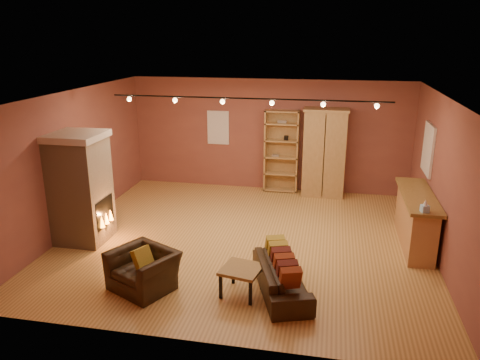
% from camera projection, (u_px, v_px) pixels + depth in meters
% --- Properties ---
extents(floor, '(7.00, 7.00, 0.00)m').
position_uv_depth(floor, '(244.00, 239.00, 9.16)').
color(floor, '#AE7F3E').
rests_on(floor, ground).
extents(ceiling, '(7.00, 7.00, 0.00)m').
position_uv_depth(ceiling, '(245.00, 95.00, 8.32)').
color(ceiling, brown).
rests_on(ceiling, back_wall).
extents(back_wall, '(7.00, 0.02, 2.80)m').
position_uv_depth(back_wall, '(269.00, 135.00, 11.78)').
color(back_wall, brown).
rests_on(back_wall, floor).
extents(left_wall, '(0.02, 6.50, 2.80)m').
position_uv_depth(left_wall, '(74.00, 161.00, 9.39)').
color(left_wall, brown).
rests_on(left_wall, floor).
extents(right_wall, '(0.02, 6.50, 2.80)m').
position_uv_depth(right_wall, '(443.00, 182.00, 8.09)').
color(right_wall, brown).
rests_on(right_wall, floor).
extents(fireplace, '(1.01, 0.98, 2.12)m').
position_uv_depth(fireplace, '(81.00, 188.00, 8.84)').
color(fireplace, tan).
rests_on(fireplace, floor).
extents(back_window, '(0.56, 0.04, 0.86)m').
position_uv_depth(back_window, '(218.00, 128.00, 11.96)').
color(back_window, white).
rests_on(back_window, back_wall).
extents(bookcase, '(0.85, 0.33, 2.07)m').
position_uv_depth(bookcase, '(282.00, 150.00, 11.72)').
color(bookcase, tan).
rests_on(bookcase, floor).
extents(armoire, '(1.07, 0.61, 2.16)m').
position_uv_depth(armoire, '(324.00, 153.00, 11.36)').
color(armoire, tan).
rests_on(armoire, floor).
extents(bar_counter, '(0.57, 2.12, 1.01)m').
position_uv_depth(bar_counter, '(415.00, 219.00, 8.79)').
color(bar_counter, tan).
rests_on(bar_counter, floor).
extents(tissue_box, '(0.14, 0.14, 0.22)m').
position_uv_depth(tissue_box, '(425.00, 207.00, 7.76)').
color(tissue_box, '#97CAF2').
rests_on(tissue_box, bar_counter).
extents(right_window, '(0.05, 0.90, 1.00)m').
position_uv_depth(right_window, '(428.00, 149.00, 9.33)').
color(right_window, white).
rests_on(right_window, right_wall).
extents(loveseat, '(0.99, 1.72, 0.72)m').
position_uv_depth(loveseat, '(282.00, 271.00, 7.22)').
color(loveseat, black).
rests_on(loveseat, floor).
extents(armchair, '(1.13, 0.98, 0.84)m').
position_uv_depth(armchair, '(143.00, 264.00, 7.29)').
color(armchair, black).
rests_on(armchair, floor).
extents(coffee_table, '(0.68, 0.68, 0.44)m').
position_uv_depth(coffee_table, '(242.00, 272.00, 7.14)').
color(coffee_table, olive).
rests_on(coffee_table, floor).
extents(track_rail, '(5.20, 0.09, 0.13)m').
position_uv_depth(track_rail, '(247.00, 100.00, 8.54)').
color(track_rail, black).
rests_on(track_rail, ceiling).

